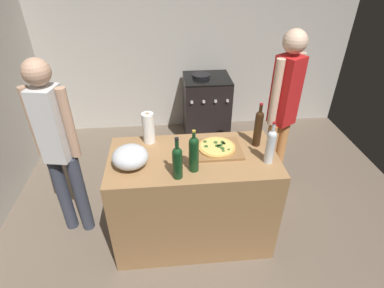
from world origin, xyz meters
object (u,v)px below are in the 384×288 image
(wine_bottle_clear, at_px, (177,161))
(person_in_red, at_px, (283,109))
(pizza, at_px, (217,147))
(stove, at_px, (206,108))
(person_in_stripes, at_px, (58,145))
(wine_bottle_green, at_px, (258,127))
(wine_bottle_amber, at_px, (271,145))
(mixing_bowl, at_px, (130,157))
(paper_towel_roll, at_px, (148,128))
(wine_bottle_dark, at_px, (194,153))

(wine_bottle_clear, height_order, person_in_red, person_in_red)
(pizza, xyz_separation_m, stove, (0.16, 1.72, -0.50))
(pizza, height_order, person_in_stripes, person_in_stripes)
(wine_bottle_green, bearing_deg, wine_bottle_amber, -83.27)
(mixing_bowl, relative_size, person_in_red, 0.16)
(pizza, bearing_deg, stove, 84.80)
(mixing_bowl, xyz_separation_m, stove, (0.83, 1.87, -0.55))
(pizza, relative_size, person_in_stripes, 0.18)
(wine_bottle_clear, distance_m, stove, 2.17)
(paper_towel_roll, bearing_deg, person_in_red, 13.45)
(mixing_bowl, distance_m, person_in_red, 1.53)
(mixing_bowl, height_order, wine_bottle_dark, wine_bottle_dark)
(paper_towel_roll, bearing_deg, wine_bottle_green, -8.68)
(pizza, xyz_separation_m, wine_bottle_dark, (-0.21, -0.24, 0.12))
(wine_bottle_dark, height_order, stove, wine_bottle_dark)
(pizza, relative_size, wine_bottle_amber, 0.87)
(stove, bearing_deg, wine_bottle_dark, -100.65)
(person_in_stripes, xyz_separation_m, person_in_red, (2.00, 0.35, 0.05))
(stove, bearing_deg, person_in_red, -65.75)
(wine_bottle_dark, distance_m, wine_bottle_clear, 0.14)
(wine_bottle_clear, bearing_deg, wine_bottle_amber, 9.65)
(paper_towel_roll, height_order, wine_bottle_dark, wine_bottle_dark)
(pizza, bearing_deg, person_in_stripes, 174.19)
(pizza, relative_size, paper_towel_roll, 1.12)
(wine_bottle_dark, bearing_deg, paper_towel_roll, 128.47)
(wine_bottle_green, height_order, person_in_red, person_in_red)
(wine_bottle_amber, bearing_deg, paper_towel_roll, 157.72)
(pizza, bearing_deg, mixing_bowl, -167.71)
(person_in_stripes, relative_size, person_in_red, 0.96)
(wine_bottle_green, bearing_deg, stove, 96.31)
(pizza, xyz_separation_m, wine_bottle_clear, (-0.33, -0.31, 0.11))
(paper_towel_roll, distance_m, wine_bottle_amber, 0.99)
(wine_bottle_amber, distance_m, person_in_stripes, 1.69)
(wine_bottle_dark, distance_m, wine_bottle_amber, 0.58)
(wine_bottle_amber, xyz_separation_m, wine_bottle_clear, (-0.70, -0.12, -0.01))
(mixing_bowl, xyz_separation_m, wine_bottle_dark, (0.47, -0.09, 0.07))
(person_in_stripes, bearing_deg, wine_bottle_dark, -18.95)
(person_in_red, bearing_deg, pizza, -145.66)
(mixing_bowl, height_order, wine_bottle_green, wine_bottle_green)
(pizza, bearing_deg, wine_bottle_dark, -131.64)
(wine_bottle_clear, bearing_deg, paper_towel_roll, 113.36)
(paper_towel_roll, height_order, person_in_stripes, person_in_stripes)
(person_in_stripes, height_order, person_in_red, person_in_red)
(mixing_bowl, xyz_separation_m, wine_bottle_clear, (0.34, -0.16, 0.06))
(paper_towel_roll, relative_size, stove, 0.29)
(paper_towel_roll, height_order, wine_bottle_green, wine_bottle_green)
(wine_bottle_green, distance_m, stove, 1.80)
(pizza, height_order, paper_towel_roll, paper_towel_roll)
(wine_bottle_amber, height_order, wine_bottle_clear, wine_bottle_amber)
(paper_towel_roll, relative_size, wine_bottle_dark, 0.79)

